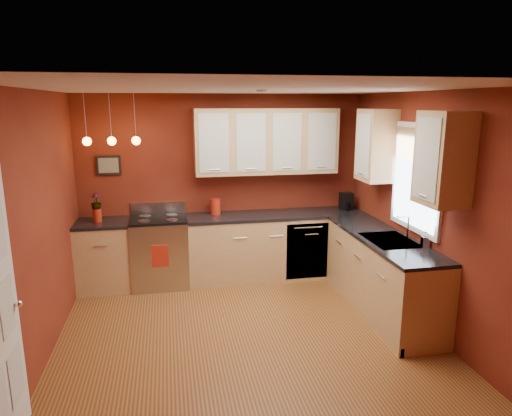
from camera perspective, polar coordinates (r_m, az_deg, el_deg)
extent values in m
plane|color=olive|center=(5.03, -0.90, -16.40)|extent=(4.20, 4.20, 0.00)
cube|color=silver|center=(4.39, -1.03, 14.69)|extent=(4.00, 4.20, 0.02)
cube|color=maroon|center=(6.57, -4.16, 2.69)|extent=(4.00, 0.02, 2.60)
cube|color=maroon|center=(2.62, 7.32, -13.57)|extent=(4.00, 0.02, 2.60)
cube|color=maroon|center=(4.64, -26.09, -2.95)|extent=(0.02, 4.20, 2.60)
cube|color=maroon|center=(5.26, 21.03, -0.74)|extent=(0.02, 4.20, 2.60)
cube|color=tan|center=(6.51, -18.36, -5.80)|extent=(0.70, 0.60, 0.90)
cube|color=tan|center=(6.62, 2.58, -4.82)|extent=(2.54, 0.60, 0.90)
cube|color=tan|center=(5.74, 15.39, -8.13)|extent=(0.60, 2.10, 0.90)
cube|color=black|center=(6.38, -18.66, -1.79)|extent=(0.70, 0.62, 0.04)
cube|color=black|center=(6.49, 2.63, -0.86)|extent=(2.54, 0.62, 0.04)
cube|color=black|center=(5.59, 15.68, -3.62)|extent=(0.62, 2.10, 0.04)
cube|color=#AEAEB2|center=(6.44, -11.90, -5.49)|extent=(0.76, 0.64, 0.92)
cube|color=black|center=(6.15, -11.94, -6.18)|extent=(0.55, 0.02, 0.32)
cylinder|color=#AEAEB2|center=(6.07, -12.04, -4.07)|extent=(0.60, 0.02, 0.02)
cube|color=black|center=(6.31, -12.10, -1.39)|extent=(0.76, 0.60, 0.03)
cylinder|color=gray|center=(6.18, -13.79, -1.60)|extent=(0.16, 0.16, 0.01)
cylinder|color=gray|center=(6.17, -10.45, -1.46)|extent=(0.16, 0.16, 0.01)
cylinder|color=gray|center=(6.45, -13.69, -0.98)|extent=(0.16, 0.16, 0.01)
cylinder|color=gray|center=(6.44, -10.49, -0.85)|extent=(0.16, 0.16, 0.01)
cube|color=#AEAEB2|center=(6.58, -12.10, 0.05)|extent=(0.76, 0.04, 0.16)
cube|color=#AEAEB2|center=(6.44, 6.40, -5.37)|extent=(0.60, 0.02, 0.80)
cube|color=gray|center=(5.46, 16.37, -4.10)|extent=(0.50, 0.70, 0.05)
cube|color=black|center=(5.61, 15.58, -3.71)|extent=(0.42, 0.30, 0.02)
cube|color=black|center=(5.32, 17.20, -4.72)|extent=(0.42, 0.30, 0.02)
cylinder|color=white|center=(5.52, 18.51, -2.29)|extent=(0.02, 0.02, 0.28)
cylinder|color=white|center=(5.46, 17.97, -1.01)|extent=(0.16, 0.02, 0.02)
cube|color=white|center=(5.44, 19.50, 3.56)|extent=(0.04, 1.02, 1.22)
cube|color=white|center=(5.43, 19.36, 3.56)|extent=(0.01, 0.90, 1.10)
cube|color=#A67D53|center=(5.38, 19.51, 7.45)|extent=(0.02, 0.96, 0.36)
cube|color=silver|center=(3.78, -28.67, -10.74)|extent=(0.00, 0.28, 0.40)
cube|color=silver|center=(4.02, -27.78, -17.98)|extent=(0.00, 0.28, 0.40)
sphere|color=white|center=(3.92, -27.58, -10.56)|extent=(0.06, 0.06, 0.06)
cube|color=tan|center=(6.41, 1.32, 8.32)|extent=(2.00, 0.35, 0.90)
cube|color=tan|center=(5.34, 18.16, 6.76)|extent=(0.35, 1.95, 0.90)
cube|color=black|center=(6.50, -17.94, 5.10)|extent=(0.32, 0.03, 0.26)
cylinder|color=gray|center=(6.15, -20.60, 10.59)|extent=(0.01, 0.01, 0.60)
sphere|color=#FFA53F|center=(6.17, -20.37, 7.81)|extent=(0.11, 0.11, 0.11)
cylinder|color=gray|center=(6.11, -17.78, 10.78)|extent=(0.01, 0.01, 0.60)
sphere|color=#FFA53F|center=(6.13, -17.58, 7.98)|extent=(0.11, 0.11, 0.11)
cylinder|color=gray|center=(6.09, -14.92, 10.95)|extent=(0.01, 0.01, 0.60)
sphere|color=#FFA53F|center=(6.10, -14.76, 8.14)|extent=(0.11, 0.11, 0.11)
cylinder|color=#AA2212|center=(6.44, -5.07, 0.13)|extent=(0.14, 0.14, 0.21)
cylinder|color=#AA2212|center=(6.42, -5.09, 1.10)|extent=(0.15, 0.15, 0.02)
cylinder|color=#AA2212|center=(6.35, -19.23, -0.88)|extent=(0.11, 0.11, 0.18)
imported|color=#AA2212|center=(6.31, -19.36, 0.76)|extent=(0.17, 0.17, 0.24)
cube|color=black|center=(6.83, 11.21, 0.86)|extent=(0.18, 0.16, 0.25)
cylinder|color=black|center=(6.79, 11.35, 0.21)|extent=(0.10, 0.10, 0.12)
imported|color=white|center=(5.29, 20.43, -3.67)|extent=(0.10, 0.10, 0.18)
cube|color=#AA2212|center=(6.11, -11.91, -5.92)|extent=(0.22, 0.01, 0.30)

